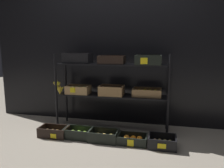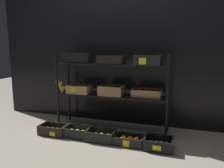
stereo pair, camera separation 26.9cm
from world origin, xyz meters
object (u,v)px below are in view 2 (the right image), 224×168
at_px(crate_ground_orange, 129,141).
at_px(display_rack, 110,79).
at_px(crate_ground_apple_green, 76,133).
at_px(crate_ground_rightmost_kiwi, 158,145).
at_px(crate_ground_kiwi, 54,131).
at_px(crate_ground_apple_gold, 101,137).

bearing_deg(crate_ground_orange, display_rack, 132.36).
bearing_deg(crate_ground_apple_green, crate_ground_rightmost_kiwi, -1.99).
relative_size(crate_ground_kiwi, crate_ground_apple_green, 1.06).
bearing_deg(crate_ground_rightmost_kiwi, crate_ground_apple_gold, 178.70).
height_order(display_rack, crate_ground_kiwi, display_rack).
bearing_deg(crate_ground_kiwi, crate_ground_apple_gold, 0.11).
relative_size(display_rack, crate_ground_orange, 4.66).
relative_size(crate_ground_kiwi, crate_ground_rightmost_kiwi, 1.15).
height_order(crate_ground_kiwi, crate_ground_rightmost_kiwi, crate_ground_rightmost_kiwi).
xyz_separation_m(crate_ground_kiwi, crate_ground_rightmost_kiwi, (1.38, -0.01, 0.00)).
height_order(crate_ground_kiwi, crate_ground_apple_gold, crate_ground_apple_gold).
xyz_separation_m(crate_ground_apple_gold, crate_ground_rightmost_kiwi, (0.71, -0.02, -0.00)).
xyz_separation_m(display_rack, crate_ground_rightmost_kiwi, (0.73, -0.43, -0.67)).
bearing_deg(crate_ground_orange, crate_ground_kiwi, -179.72).
relative_size(crate_ground_apple_gold, crate_ground_rightmost_kiwi, 1.11).
bearing_deg(crate_ground_rightmost_kiwi, crate_ground_apple_green, 178.01).
distance_m(crate_ground_apple_gold, crate_ground_rightmost_kiwi, 0.71).
bearing_deg(crate_ground_orange, crate_ground_apple_gold, -179.41).
bearing_deg(crate_ground_apple_gold, crate_ground_rightmost_kiwi, -1.30).
distance_m(crate_ground_apple_green, crate_ground_apple_gold, 0.35).
height_order(crate_ground_orange, crate_ground_rightmost_kiwi, crate_ground_rightmost_kiwi).
height_order(crate_ground_apple_gold, crate_ground_rightmost_kiwi, crate_ground_apple_gold).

